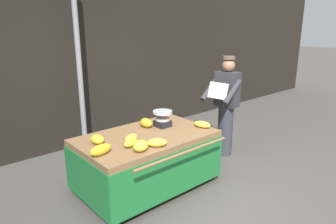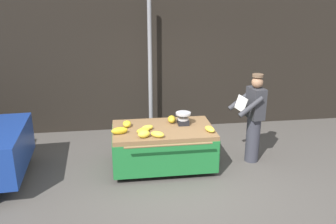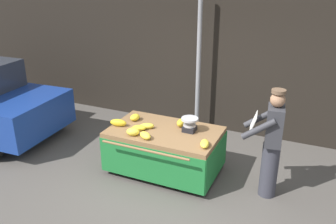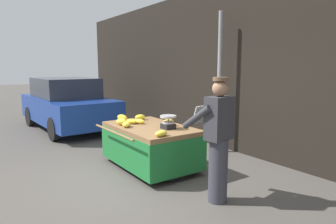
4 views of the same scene
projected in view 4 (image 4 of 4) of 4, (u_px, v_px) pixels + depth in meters
ground_plane at (132, 180)px, 4.95m from camera, size 60.00×60.00×0.00m
back_wall at (249, 68)px, 6.23m from camera, size 16.00×0.24×3.65m
street_pole at (219, 84)px, 6.36m from camera, size 0.09×0.09×2.98m
banana_cart at (150, 137)px, 5.47m from camera, size 1.84×1.31×0.78m
weighing_scale at (168, 122)px, 5.17m from camera, size 0.28×0.28×0.24m
banana_bunch_0 at (161, 133)px, 4.62m from camera, size 0.20×0.28×0.09m
banana_bunch_1 at (131, 121)px, 5.63m from camera, size 0.27×0.21×0.09m
banana_bunch_2 at (122, 118)px, 5.96m from camera, size 0.30×0.17×0.12m
banana_bunch_3 at (126, 124)px, 5.32m from camera, size 0.28×0.25×0.10m
banana_bunch_4 at (140, 117)px, 6.04m from camera, size 0.17×0.22×0.11m
banana_bunch_5 at (122, 122)px, 5.51m from camera, size 0.25×0.23×0.13m
banana_bunch_6 at (139, 121)px, 5.63m from camera, size 0.27×0.22×0.09m
banana_bunch_7 at (168, 123)px, 5.41m from camera, size 0.17×0.25×0.13m
vendor_person at (218, 140)px, 4.04m from camera, size 0.62×0.57×1.71m
parked_car at (67, 104)px, 8.87m from camera, size 3.98×1.89×1.51m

